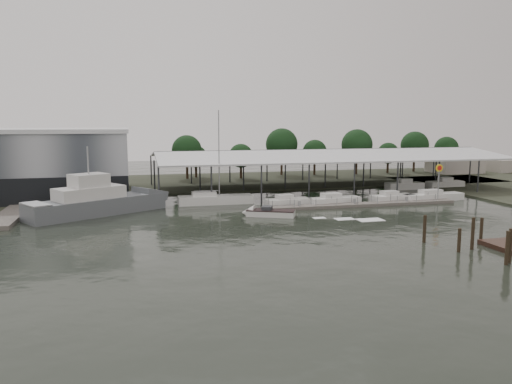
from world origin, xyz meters
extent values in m
plane|color=black|center=(0.00, 0.00, 0.00)|extent=(200.00, 200.00, 0.00)
cube|color=#35392B|center=(0.00, 42.00, 0.10)|extent=(140.00, 30.00, 0.30)
cube|color=#A0A4AA|center=(-28.00, 30.00, 5.00)|extent=(24.00, 20.00, 10.00)
cube|color=black|center=(-28.00, 19.95, 2.00)|extent=(24.00, 0.30, 4.00)
cube|color=white|center=(-28.00, 30.00, 10.20)|extent=(24.50, 20.50, 0.60)
cube|color=#313437|center=(17.00, 28.00, 6.76)|extent=(58.00, 0.40, 0.30)
cylinder|color=#313437|center=(-12.00, 16.50, 2.75)|extent=(0.24, 0.24, 5.50)
cylinder|color=#313437|center=(-12.00, 39.50, 2.75)|extent=(0.24, 0.24, 5.50)
cylinder|color=#313437|center=(46.00, 39.50, 2.75)|extent=(0.24, 0.24, 5.50)
cube|color=slate|center=(-30.00, 14.00, 0.25)|extent=(3.00, 18.00, 0.50)
cube|color=slate|center=(15.00, 10.00, 0.20)|extent=(28.00, 2.00, 0.40)
cylinder|color=gray|center=(2.00, 9.10, 0.80)|extent=(0.10, 0.10, 1.20)
cylinder|color=gray|center=(28.00, 10.90, 0.80)|extent=(0.10, 0.10, 1.20)
cube|color=gray|center=(14.00, 10.00, 0.70)|extent=(0.30, 0.30, 0.70)
cylinder|color=gray|center=(27.00, 10.00, 2.50)|extent=(0.16, 0.16, 5.00)
cylinder|color=yellow|center=(27.00, 10.00, 5.00)|extent=(1.10, 0.12, 1.10)
cylinder|color=red|center=(27.00, 9.93, 5.00)|extent=(0.70, 0.05, 0.70)
cube|color=#9C9589|center=(55.00, 45.00, 2.00)|extent=(10.00, 8.00, 4.00)
cube|color=#9C9589|center=(68.00, 44.00, 1.50)|extent=(8.00, 6.00, 3.00)
cube|color=#555A5E|center=(-19.81, 12.48, 0.90)|extent=(17.15, 12.90, 2.40)
cube|color=#555A5E|center=(-13.28, 16.51, 1.90)|extent=(5.04, 5.34, 1.83)
cube|color=silver|center=(-20.70, 11.93, 2.69)|extent=(8.89, 7.41, 1.80)
cube|color=silver|center=(-20.70, 11.93, 4.39)|extent=(5.20, 4.85, 1.61)
cylinder|color=gray|center=(-20.70, 11.93, 6.79)|extent=(0.18, 0.18, 3.50)
cube|color=gray|center=(-26.34, 8.45, 2.21)|extent=(4.00, 4.69, 0.15)
cube|color=silver|center=(-4.11, 16.82, 0.50)|extent=(10.50, 2.72, 1.40)
cube|color=silver|center=(-5.79, 16.84, 1.40)|extent=(3.37, 1.83, 0.80)
cylinder|color=gray|center=(-3.59, 16.81, 7.04)|extent=(0.16, 0.16, 12.14)
cylinder|color=gray|center=(-5.47, 16.84, 1.90)|extent=(3.50, 0.16, 0.12)
cube|color=silver|center=(0.84, 5.83, 0.35)|extent=(6.15, 4.33, 0.90)
cone|color=silver|center=(-1.75, 7.07, 0.35)|extent=(2.31, 2.49, 2.00)
cube|color=black|center=(0.84, 5.83, 0.75)|extent=(6.18, 4.39, 0.12)
cube|color=#313437|center=(0.41, 6.03, 1.00)|extent=(1.69, 1.78, 0.50)
cube|color=white|center=(6.18, 3.27, 0.02)|extent=(2.30, 1.50, 0.04)
cube|color=white|center=(8.89, 1.98, 0.02)|extent=(3.10, 2.00, 0.04)
cube|color=white|center=(11.60, 0.68, 0.02)|extent=(3.90, 2.50, 0.04)
cube|color=silver|center=(5.17, 12.44, 0.50)|extent=(6.44, 2.80, 1.10)
cube|color=silver|center=(4.67, 12.44, 1.30)|extent=(2.34, 1.81, 0.70)
cube|color=silver|center=(11.89, 12.05, 0.50)|extent=(7.79, 3.12, 1.10)
cube|color=silver|center=(11.39, 12.05, 1.30)|extent=(2.83, 1.92, 0.70)
cube|color=silver|center=(20.99, 12.19, 0.50)|extent=(6.93, 3.10, 1.10)
cube|color=silver|center=(20.49, 12.19, 1.30)|extent=(2.54, 1.91, 0.70)
cube|color=silver|center=(27.52, 11.84, 0.50)|extent=(9.55, 2.96, 1.10)
cube|color=silver|center=(27.02, 11.84, 1.30)|extent=(3.41, 1.87, 0.70)
cylinder|color=#312518|center=(14.12, -14.17, 1.18)|extent=(0.32, 0.32, 3.56)
cylinder|color=#312518|center=(13.56, -19.10, 1.10)|extent=(0.32, 0.32, 3.40)
cylinder|color=#312518|center=(12.38, -14.66, 0.77)|extent=(0.32, 0.32, 2.74)
cylinder|color=#312518|center=(11.46, -10.68, 1.03)|extent=(0.32, 0.32, 3.26)
cylinder|color=#312518|center=(17.64, -10.94, 0.78)|extent=(0.32, 0.32, 2.75)
cylinder|color=#312518|center=(14.21, -18.66, 1.14)|extent=(0.32, 0.32, 3.47)
cylinder|color=black|center=(-4.59, 47.55, 2.13)|extent=(0.50, 0.50, 4.25)
sphere|color=#163717|center=(-4.59, 47.55, 5.96)|extent=(5.96, 5.96, 5.96)
cylinder|color=black|center=(-2.56, 49.50, 1.62)|extent=(0.50, 0.50, 3.23)
sphere|color=#163717|center=(-2.56, 49.50, 4.53)|extent=(4.53, 4.53, 4.53)
cylinder|color=black|center=(5.96, 45.39, 1.71)|extent=(0.50, 0.50, 3.43)
sphere|color=#163717|center=(5.96, 45.39, 4.80)|extent=(4.80, 4.80, 4.80)
cylinder|color=black|center=(15.85, 49.71, 2.43)|extent=(0.50, 0.50, 4.86)
sphere|color=#163717|center=(15.85, 49.71, 6.80)|extent=(6.80, 6.80, 6.80)
cylinder|color=black|center=(22.77, 48.19, 1.85)|extent=(0.50, 0.50, 3.70)
sphere|color=#163717|center=(22.77, 48.19, 5.18)|extent=(5.18, 5.18, 5.18)
cylinder|color=black|center=(31.88, 46.78, 2.38)|extent=(0.50, 0.50, 4.75)
sphere|color=#163717|center=(31.88, 46.78, 6.66)|extent=(6.66, 6.66, 6.66)
cylinder|color=black|center=(39.97, 47.79, 1.66)|extent=(0.50, 0.50, 3.33)
sphere|color=#163717|center=(39.97, 47.79, 4.66)|extent=(4.66, 4.66, 4.66)
cylinder|color=black|center=(47.36, 49.18, 2.24)|extent=(0.50, 0.50, 4.47)
sphere|color=#163717|center=(47.36, 49.18, 6.26)|extent=(6.26, 6.26, 6.26)
cylinder|color=black|center=(55.41, 48.83, 1.94)|extent=(0.50, 0.50, 3.89)
sphere|color=#163717|center=(55.41, 48.83, 5.45)|extent=(5.45, 5.45, 5.45)
camera|label=1|loc=(-15.85, -52.09, 11.49)|focal=35.00mm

